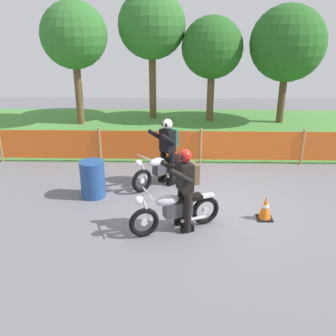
% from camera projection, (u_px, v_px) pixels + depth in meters
% --- Properties ---
extents(ground, '(24.00, 24.00, 0.02)m').
position_uv_depth(ground, '(206.00, 204.00, 8.97)').
color(ground, slate).
extents(grass_verge, '(24.00, 6.71, 0.01)m').
position_uv_depth(grass_verge, '(195.00, 131.00, 14.52)').
color(grass_verge, '#4C8C3D').
rests_on(grass_verge, ground).
extents(barrier_fence, '(11.72, 0.08, 1.05)m').
position_uv_depth(barrier_fence, '(200.00, 146.00, 11.20)').
color(barrier_fence, '#997547').
rests_on(barrier_fence, ground).
extents(tree_leftmost, '(2.44, 2.44, 4.56)m').
position_uv_depth(tree_leftmost, '(74.00, 36.00, 14.23)').
color(tree_leftmost, brown).
rests_on(tree_leftmost, ground).
extents(tree_near_left, '(2.62, 2.62, 4.97)m').
position_uv_depth(tree_near_left, '(152.00, 25.00, 14.97)').
color(tree_near_left, brown).
rests_on(tree_near_left, ground).
extents(tree_near_right, '(2.36, 2.36, 4.04)m').
position_uv_depth(tree_near_right, '(212.00, 48.00, 14.91)').
color(tree_near_right, brown).
rests_on(tree_near_right, ground).
extents(tree_rightmost, '(2.83, 2.83, 4.44)m').
position_uv_depth(tree_rightmost, '(288.00, 44.00, 14.55)').
color(tree_rightmost, brown).
rests_on(tree_rightmost, ground).
extents(motorcycle_lead, '(1.44, 1.36, 0.89)m').
position_uv_depth(motorcycle_lead, '(162.00, 169.00, 9.82)').
color(motorcycle_lead, black).
rests_on(motorcycle_lead, ground).
extents(motorcycle_trailing, '(1.83, 0.93, 0.92)m').
position_uv_depth(motorcycle_trailing, '(175.00, 210.00, 7.74)').
color(motorcycle_trailing, black).
rests_on(motorcycle_trailing, ground).
extents(rider_lead, '(0.77, 0.76, 1.69)m').
position_uv_depth(rider_lead, '(168.00, 148.00, 9.75)').
color(rider_lead, black).
rests_on(rider_lead, ground).
extents(rider_trailing, '(0.78, 0.69, 1.69)m').
position_uv_depth(rider_trailing, '(185.00, 185.00, 7.63)').
color(rider_trailing, black).
rests_on(rider_trailing, ground).
extents(traffic_cone, '(0.32, 0.32, 0.53)m').
position_uv_depth(traffic_cone, '(265.00, 208.00, 8.23)').
color(traffic_cone, black).
rests_on(traffic_cone, ground).
extents(spare_drum, '(0.58, 0.58, 0.88)m').
position_uv_depth(spare_drum, '(93.00, 179.00, 9.20)').
color(spare_drum, navy).
rests_on(spare_drum, ground).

